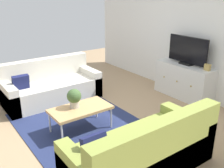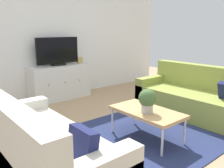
{
  "view_description": "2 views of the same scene",
  "coord_description": "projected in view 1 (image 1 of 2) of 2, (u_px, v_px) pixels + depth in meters",
  "views": [
    {
      "loc": [
        3.39,
        -2.01,
        2.19
      ],
      "look_at": [
        0.0,
        0.44,
        0.66
      ],
      "focal_mm": 41.43,
      "sensor_mm": 36.0,
      "label": 1
    },
    {
      "loc": [
        -2.25,
        -2.23,
        1.46
      ],
      "look_at": [
        0.0,
        0.44,
        0.66
      ],
      "focal_mm": 38.32,
      "sensor_mm": 36.0,
      "label": 2
    }
  ],
  "objects": [
    {
      "name": "tv_console",
      "position": [
        184.0,
        81.0,
        5.5
      ],
      "size": [
        1.27,
        0.47,
        0.72
      ],
      "color": "silver",
      "rests_on": "ground_plane"
    },
    {
      "name": "couch_right_side",
      "position": [
        144.0,
        154.0,
        3.19
      ],
      "size": [
        0.85,
        1.92,
        0.84
      ],
      "color": "olive",
      "rests_on": "ground_plane"
    },
    {
      "name": "ground_plane",
      "position": [
        91.0,
        125.0,
        4.44
      ],
      "size": [
        10.0,
        10.0,
        0.0
      ],
      "primitive_type": "plane",
      "color": "tan"
    },
    {
      "name": "couch_left_side",
      "position": [
        50.0,
        87.0,
        5.38
      ],
      "size": [
        0.85,
        1.92,
        0.84
      ],
      "color": "beige",
      "rests_on": "ground_plane"
    },
    {
      "name": "flat_screen_tv",
      "position": [
        188.0,
        51.0,
        5.28
      ],
      "size": [
        0.93,
        0.16,
        0.58
      ],
      "color": "black",
      "rests_on": "tv_console"
    },
    {
      "name": "coffee_table",
      "position": [
        81.0,
        110.0,
        4.15
      ],
      "size": [
        0.53,
        0.97,
        0.41
      ],
      "color": "tan",
      "rests_on": "ground_plane"
    },
    {
      "name": "potted_plant",
      "position": [
        74.0,
        97.0,
        4.1
      ],
      "size": [
        0.23,
        0.23,
        0.31
      ],
      "color": "#B7B2A8",
      "rests_on": "coffee_table"
    },
    {
      "name": "area_rug",
      "position": [
        84.0,
        127.0,
        4.35
      ],
      "size": [
        2.5,
        1.9,
        0.01
      ],
      "primitive_type": "cube",
      "color": "navy",
      "rests_on": "ground_plane"
    },
    {
      "name": "mantel_clock",
      "position": [
        207.0,
        67.0,
        4.96
      ],
      "size": [
        0.11,
        0.07,
        0.13
      ],
      "primitive_type": "cube",
      "color": "tan",
      "rests_on": "tv_console"
    },
    {
      "name": "wall_back",
      "position": [
        194.0,
        32.0,
        5.38
      ],
      "size": [
        6.4,
        0.12,
        2.7
      ],
      "primitive_type": "cube",
      "color": "white",
      "rests_on": "ground_plane"
    }
  ]
}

